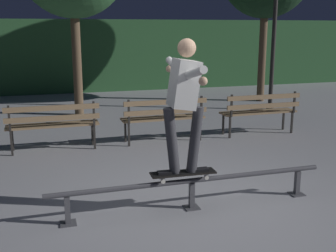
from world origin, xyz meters
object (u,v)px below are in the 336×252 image
at_px(skateboard, 183,173).
at_px(lamp_post_right, 275,14).
at_px(skateboarder, 184,95).
at_px(park_bench_rightmost, 260,109).
at_px(park_bench_left_center, 53,122).
at_px(park_bench_right_center, 164,115).
at_px(grind_rail, 192,185).

bearing_deg(skateboard, lamp_post_right, 51.26).
bearing_deg(lamp_post_right, skateboarder, -128.72).
bearing_deg(park_bench_rightmost, skateboard, -131.84).
distance_m(park_bench_left_center, lamp_post_right, 6.48).
bearing_deg(park_bench_right_center, skateboard, -102.26).
relative_size(grind_rail, park_bench_rightmost, 2.16).
distance_m(skateboard, lamp_post_right, 7.19).
bearing_deg(skateboard, grind_rail, 0.00).
height_order(skateboard, park_bench_left_center, park_bench_left_center).
height_order(park_bench_left_center, lamp_post_right, lamp_post_right).
distance_m(grind_rail, park_bench_rightmost, 3.96).
relative_size(park_bench_left_center, lamp_post_right, 0.41).
xyz_separation_m(grind_rail, lamp_post_right, (4.21, 5.38, 2.19)).
height_order(skateboard, skateboarder, skateboarder).
distance_m(skateboarder, lamp_post_right, 6.98).
height_order(skateboarder, lamp_post_right, lamp_post_right).
height_order(park_bench_rightmost, lamp_post_right, lamp_post_right).
distance_m(park_bench_right_center, lamp_post_right, 4.78).
relative_size(skateboard, skateboarder, 0.51).
height_order(grind_rail, skateboard, skateboard).
bearing_deg(grind_rail, lamp_post_right, 51.99).
relative_size(park_bench_rightmost, lamp_post_right, 0.41).
height_order(grind_rail, skateboarder, skateboarder).
bearing_deg(skateboarder, park_bench_left_center, 114.79).
height_order(park_bench_left_center, park_bench_rightmost, same).
xyz_separation_m(skateboard, park_bench_left_center, (-1.38, 3.00, 0.08)).
distance_m(park_bench_right_center, park_bench_rightmost, 2.04).
distance_m(skateboard, skateboarder, 0.94).
relative_size(skateboard, park_bench_left_center, 0.49).
bearing_deg(grind_rail, park_bench_left_center, 116.49).
bearing_deg(park_bench_left_center, grind_rail, -63.51).
distance_m(skateboard, park_bench_left_center, 3.31).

